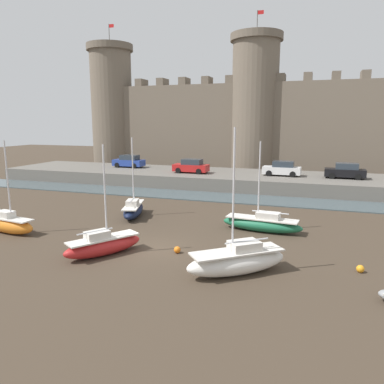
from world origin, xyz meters
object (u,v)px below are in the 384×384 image
Objects in this scene: mooring_buoy_near_shore at (177,250)px; sailboat_midflat_left at (133,209)px; sailboat_near_channel_left at (9,224)px; sailboat_foreground_centre at (103,245)px; car_quay_centre_west at (345,171)px; car_quay_west at (129,161)px; sailboat_midflat_centre at (262,223)px; car_quay_centre_east at (282,169)px; mooring_buoy_off_centre at (360,269)px; sailboat_near_channel_right at (237,260)px; car_quay_east at (191,166)px.

sailboat_midflat_left is at bearing 133.04° from mooring_buoy_near_shore.
sailboat_near_channel_left reaches higher than sailboat_midflat_left.
sailboat_foreground_centre reaches higher than car_quay_centre_west.
sailboat_near_channel_left reaches higher than car_quay_west.
car_quay_centre_east is at bearing 91.05° from sailboat_midflat_centre.
car_quay_west is at bearing 118.86° from sailboat_midflat_left.
mooring_buoy_off_centre is at bearing -43.29° from car_quay_west.
mooring_buoy_near_shore is 29.58m from car_quay_west.
sailboat_near_channel_left is 1.51× the size of car_quay_west.
sailboat_midflat_left is 1.51× the size of car_quay_centre_west.
sailboat_near_channel_right is 6.22m from mooring_buoy_off_centre.
mooring_buoy_off_centre is 9.71m from mooring_buoy_near_shore.
car_quay_east is 9.85m from car_quay_west.
sailboat_foreground_centre is 1.50× the size of car_quay_east.
sailboat_near_channel_left is 21.86m from mooring_buoy_off_centre.
mooring_buoy_near_shore is at bearing -46.96° from sailboat_midflat_left.
sailboat_midflat_left is at bearing -121.24° from car_quay_centre_east.
sailboat_near_channel_right reaches higher than car_quay_east.
car_quay_east is at bearing 123.30° from sailboat_midflat_centre.
sailboat_foreground_centre is at bearing -157.31° from mooring_buoy_near_shore.
mooring_buoy_near_shore is (-3.99, -5.91, -0.37)m from sailboat_midflat_centre.
car_quay_west is (-4.02, 24.64, 1.64)m from sailboat_near_channel_left.
sailboat_foreground_centre is 1.50× the size of car_quay_centre_west.
sailboat_near_channel_left is at bearing -179.32° from mooring_buoy_off_centre.
car_quay_centre_east is (-6.02, 22.84, 2.08)m from mooring_buoy_off_centre.
car_quay_centre_east is (-0.20, 24.97, 1.58)m from sailboat_near_channel_right.
mooring_buoy_near_shore is at bearing -99.03° from car_quay_centre_east.
car_quay_centre_east is 1.00× the size of car_quay_west.
car_quay_west is at bearing 127.11° from sailboat_near_channel_right.
sailboat_midflat_centre is 17.32m from car_quay_centre_east.
sailboat_midflat_left is 9.21m from mooring_buoy_near_shore.
sailboat_near_channel_right is at bearing -25.22° from mooring_buoy_near_shore.
car_quay_centre_west is (22.38, 23.24, 1.64)m from sailboat_near_channel_left.
sailboat_near_channel_right is 1.74× the size of car_quay_east.
mooring_buoy_near_shore is (-9.70, -0.30, 0.00)m from mooring_buoy_off_centre.
car_quay_east is 16.92m from car_quay_centre_west.
car_quay_east is at bearing 96.69° from sailboat_foreground_centre.
sailboat_near_channel_left is 1.00× the size of sailboat_foreground_centre.
car_quay_west is at bearing 136.71° from mooring_buoy_off_centre.
sailboat_near_channel_left is at bearing 179.80° from mooring_buoy_near_shore.
sailboat_near_channel_right is 26.21m from car_quay_east.
sailboat_midflat_centre is (10.27, -0.81, -0.03)m from sailboat_midflat_left.
sailboat_midflat_centre is 1.49× the size of car_quay_centre_east.
sailboat_foreground_centre reaches higher than mooring_buoy_off_centre.
sailboat_foreground_centre is 0.87× the size of sailboat_near_channel_right.
sailboat_midflat_left is at bearing -134.91° from car_quay_centre_west.
mooring_buoy_off_centre is at bearing 20.05° from sailboat_near_channel_right.
sailboat_near_channel_right is at bearing -66.27° from car_quay_east.
car_quay_east is 1.00× the size of car_quay_west.
car_quay_centre_east is at bearing 104.77° from mooring_buoy_off_centre.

